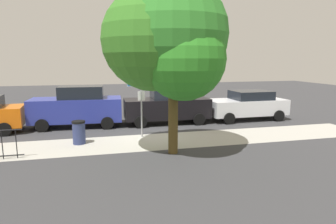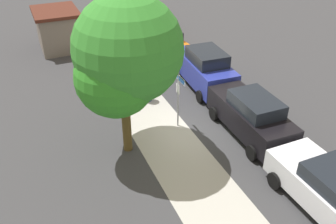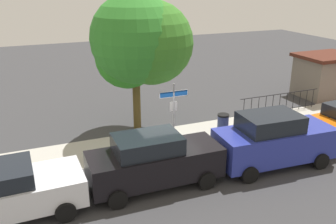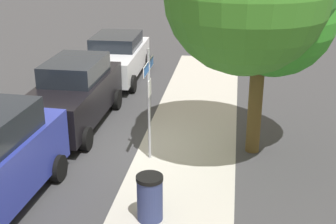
{
  "view_description": "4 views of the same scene",
  "coord_description": "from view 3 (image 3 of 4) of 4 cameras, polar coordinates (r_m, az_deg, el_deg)",
  "views": [
    {
      "loc": [
        2.53,
        13.43,
        3.49
      ],
      "look_at": [
        -0.52,
        0.86,
        1.19
      ],
      "focal_mm": 31.49,
      "sensor_mm": 36.0,
      "label": 1
    },
    {
      "loc": [
        -12.07,
        6.28,
        9.39
      ],
      "look_at": [
        -0.18,
        1.22,
        1.37
      ],
      "focal_mm": 39.29,
      "sensor_mm": 36.0,
      "label": 2
    },
    {
      "loc": [
        -5.11,
        -12.85,
        6.96
      ],
      "look_at": [
        0.32,
        0.35,
        1.71
      ],
      "focal_mm": 39.21,
      "sensor_mm": 36.0,
      "label": 3
    },
    {
      "loc": [
        11.44,
        2.44,
        5.54
      ],
      "look_at": [
        0.68,
        0.89,
        1.32
      ],
      "focal_mm": 50.74,
      "sensor_mm": 36.0,
      "label": 4
    }
  ],
  "objects": [
    {
      "name": "car_black",
      "position": [
        12.82,
        -2.2,
        -7.6
      ],
      "size": [
        4.68,
        1.99,
        1.97
      ],
      "rotation": [
        0.0,
        0.0,
        -0.01
      ],
      "color": "black",
      "rests_on": "ground_plane"
    },
    {
      "name": "utility_shed",
      "position": [
        24.7,
        23.24,
        5.34
      ],
      "size": [
        3.5,
        2.79,
        2.58
      ],
      "color": "slate",
      "rests_on": "ground_plane"
    },
    {
      "name": "ground_plane",
      "position": [
        15.48,
        -0.61,
        -6.51
      ],
      "size": [
        60.0,
        60.0,
        0.0
      ],
      "primitive_type": "plane",
      "color": "#38383A"
    },
    {
      "name": "shade_tree",
      "position": [
        16.72,
        -4.3,
        10.67
      ],
      "size": [
        4.6,
        4.13,
        6.43
      ],
      "color": "#4F3F1D",
      "rests_on": "ground_plane"
    },
    {
      "name": "car_blue",
      "position": [
        14.74,
        16.05,
        -4.21
      ],
      "size": [
        4.7,
        2.21,
        2.15
      ],
      "rotation": [
        0.0,
        0.0,
        -0.05
      ],
      "color": "#283399",
      "rests_on": "ground_plane"
    },
    {
      "name": "trash_bin",
      "position": [
        17.38,
        8.53,
        -1.87
      ],
      "size": [
        0.55,
        0.55,
        0.98
      ],
      "color": "navy",
      "rests_on": "ground_plane"
    },
    {
      "name": "car_white",
      "position": [
        12.36,
        -24.09,
        -11.27
      ],
      "size": [
        4.62,
        2.21,
        1.7
      ],
      "rotation": [
        0.0,
        0.0,
        0.02
      ],
      "color": "white",
      "rests_on": "ground_plane"
    },
    {
      "name": "street_sign",
      "position": [
        15.29,
        0.89,
        0.94
      ],
      "size": [
        1.26,
        0.07,
        2.88
      ],
      "color": "#9EA0A5",
      "rests_on": "ground_plane"
    },
    {
      "name": "sidewalk_strip",
      "position": [
        17.3,
        3.96,
        -3.56
      ],
      "size": [
        24.0,
        2.6,
        0.0
      ],
      "primitive_type": "cube",
      "color": "#B0ACA2",
      "rests_on": "ground_plane"
    },
    {
      "name": "iron_fence",
      "position": [
        20.85,
        16.98,
        1.42
      ],
      "size": [
        5.06,
        0.04,
        1.07
      ],
      "color": "black",
      "rests_on": "ground_plane"
    }
  ]
}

